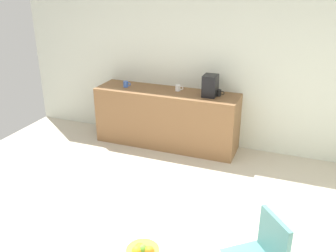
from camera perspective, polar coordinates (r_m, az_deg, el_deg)
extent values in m
cube|color=silver|center=(5.80, 4.41, 9.76)|extent=(6.00, 0.10, 2.60)
cube|color=brown|center=(5.85, -0.23, 1.22)|extent=(2.25, 0.60, 0.90)
cube|color=teal|center=(3.18, 16.09, -16.27)|extent=(0.27, 0.32, 0.38)
sphere|color=orange|center=(2.75, -4.41, -18.29)|extent=(0.07, 0.07, 0.07)
sphere|color=orange|center=(2.72, -2.89, -18.77)|extent=(0.07, 0.07, 0.07)
sphere|color=yellow|center=(2.72, -4.85, -18.71)|extent=(0.07, 0.07, 0.07)
sphere|color=#66B233|center=(2.73, -3.96, -18.49)|extent=(0.07, 0.07, 0.07)
cylinder|color=white|center=(5.70, 1.53, 5.93)|extent=(0.08, 0.08, 0.09)
torus|color=white|center=(5.68, 2.09, 5.91)|extent=(0.06, 0.01, 0.06)
cylinder|color=#3F66BF|center=(5.94, -6.56, 6.47)|extent=(0.08, 0.08, 0.09)
torus|color=#3F66BF|center=(5.91, -6.06, 6.47)|extent=(0.06, 0.01, 0.06)
cylinder|color=black|center=(5.51, 7.83, 5.11)|extent=(0.08, 0.08, 0.09)
torus|color=black|center=(5.50, 8.42, 5.09)|extent=(0.06, 0.01, 0.06)
cube|color=black|center=(5.45, 6.56, 6.22)|extent=(0.20, 0.24, 0.32)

